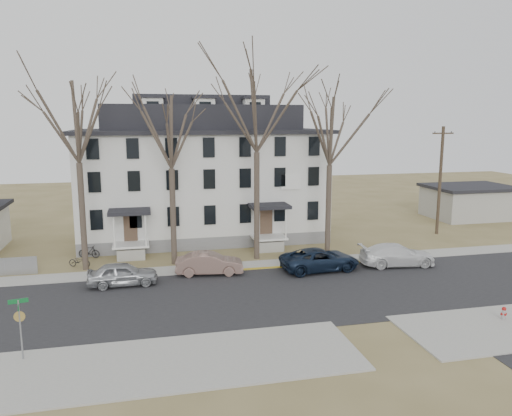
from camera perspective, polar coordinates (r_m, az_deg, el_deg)
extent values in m
plane|color=olive|center=(27.66, 2.69, -11.35)|extent=(120.00, 120.00, 0.00)
cube|color=#27272A|center=(29.46, 1.63, -9.97)|extent=(120.00, 10.00, 0.04)
cube|color=#A09F97|center=(35.00, -0.85, -6.67)|extent=(120.00, 2.00, 0.08)
cube|color=#A09F97|center=(22.24, -14.76, -17.32)|extent=(20.00, 5.00, 0.08)
cube|color=gold|center=(35.52, 7.42, -6.51)|extent=(14.00, 0.25, 0.06)
cube|color=slate|center=(44.12, -6.13, -2.51)|extent=(20.00, 10.00, 1.00)
cube|color=silver|center=(43.36, -6.24, 3.30)|extent=(20.00, 10.00, 8.00)
cube|color=black|center=(43.07, -6.34, 8.72)|extent=(20.80, 10.80, 0.30)
cube|color=black|center=(43.05, -6.37, 10.25)|extent=(16.00, 7.00, 2.00)
cube|color=black|center=(43.08, -6.41, 12.12)|extent=(11.00, 4.50, 0.80)
cube|color=white|center=(37.94, -14.10, -4.09)|extent=(2.60, 2.00, 0.16)
cube|color=white|center=(39.09, 1.49, -3.36)|extent=(2.60, 2.00, 0.16)
cube|color=white|center=(39.71, 4.00, 3.00)|extent=(1.60, 0.08, 1.20)
cube|color=#A09F97|center=(56.27, 23.17, 0.51)|extent=(8.00, 6.00, 3.00)
cube|color=black|center=(56.04, 23.29, 2.22)|extent=(8.50, 6.50, 0.30)
cylinder|color=#473B31|center=(35.40, -19.20, -0.99)|extent=(0.40, 0.40, 7.28)
cylinder|color=#473B31|center=(35.28, -9.45, -1.02)|extent=(0.40, 0.40, 6.76)
cylinder|color=#473B31|center=(36.02, 0.09, 0.19)|extent=(0.40, 0.40, 7.80)
cylinder|color=#473B31|center=(37.71, 8.26, -0.26)|extent=(0.40, 0.40, 6.76)
cylinder|color=#3D3023|center=(46.71, 20.29, 2.91)|extent=(0.28, 0.28, 9.50)
cube|color=#3D3023|center=(46.41, 20.60, 8.00)|extent=(2.00, 0.12, 0.12)
imported|color=#A7A9AD|center=(31.93, -15.00, -7.35)|extent=(4.26, 1.81, 1.44)
imported|color=#7E6056|center=(33.14, -5.35, -6.38)|extent=(4.57, 2.11, 1.45)
imported|color=#152136|center=(34.10, 7.31, -5.91)|extent=(5.53, 2.87, 1.49)
imported|color=white|center=(36.25, 15.81, -5.23)|extent=(5.41, 2.68, 1.51)
imported|color=black|center=(36.70, -19.52, -5.81)|extent=(1.64, 1.10, 0.82)
imported|color=black|center=(38.76, -18.54, -4.80)|extent=(1.67, 0.93, 0.96)
cylinder|color=#B7B7BA|center=(28.92, 26.39, -11.41)|extent=(0.29, 0.29, 0.05)
cylinder|color=#B7B7BA|center=(28.81, 26.44, -10.86)|extent=(0.20, 0.20, 0.51)
sphere|color=#A51411|center=(28.71, 26.49, -10.28)|extent=(0.22, 0.22, 0.22)
cylinder|color=#A51411|center=(28.80, 26.45, -10.79)|extent=(0.31, 0.11, 0.11)
cylinder|color=#A51411|center=(28.80, 26.45, -10.79)|extent=(0.11, 0.27, 0.11)
cylinder|color=gray|center=(23.78, -25.30, -12.54)|extent=(0.07, 0.07, 2.71)
cube|color=#0C5926|center=(23.33, -25.54, -9.58)|extent=(0.78, 0.03, 0.19)
cube|color=#0C5926|center=(23.40, -25.50, -10.08)|extent=(0.03, 0.78, 0.19)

